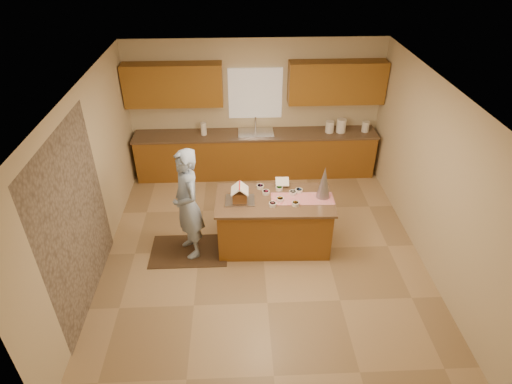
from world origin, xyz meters
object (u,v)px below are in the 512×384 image
island_base (274,223)px  boy (187,205)px  tinsel_tree (324,182)px  gingerbread_house (240,194)px

island_base → boy: boy is taller
island_base → boy: bearing=-172.7°
boy → tinsel_tree: bearing=70.3°
island_base → boy: size_ratio=0.96×
tinsel_tree → island_base: bearing=-178.0°
island_base → gingerbread_house: size_ratio=6.25×
island_base → gingerbread_house: bearing=-174.8°
island_base → boy: 1.42m
island_base → tinsel_tree: bearing=3.7°
boy → gingerbread_house: 0.81m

